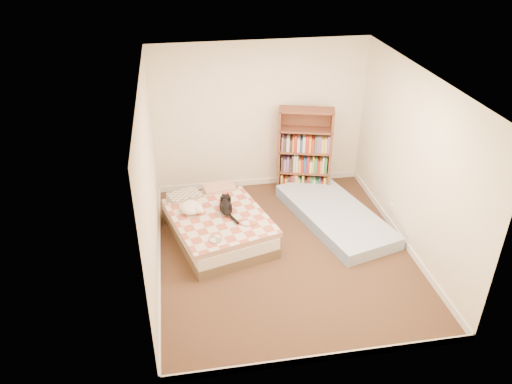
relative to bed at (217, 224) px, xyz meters
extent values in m
cube|color=#48321F|center=(0.89, -0.55, -0.21)|extent=(3.50, 4.00, 0.01)
cube|color=white|center=(0.89, -0.55, 2.29)|extent=(3.50, 4.00, 0.01)
cube|color=silver|center=(0.89, 1.45, 1.04)|extent=(3.50, 0.01, 2.50)
cube|color=silver|center=(0.89, -2.55, 1.04)|extent=(3.50, 0.01, 2.50)
cube|color=silver|center=(-0.86, -0.55, 1.04)|extent=(0.01, 4.00, 2.50)
cube|color=silver|center=(2.64, -0.55, 1.04)|extent=(0.01, 4.00, 2.50)
cube|color=white|center=(0.89, 1.44, -0.16)|extent=(3.50, 0.02, 0.10)
cube|color=white|center=(0.89, -2.54, -0.16)|extent=(3.50, 0.02, 0.10)
cube|color=white|center=(-0.85, -0.55, -0.16)|extent=(0.02, 4.00, 0.10)
cube|color=white|center=(2.63, -0.55, -0.16)|extent=(0.02, 4.00, 0.10)
cube|color=white|center=(2.62, -0.15, 0.09)|extent=(0.03, 0.09, 0.13)
cube|color=brown|center=(0.00, -0.03, -0.13)|extent=(1.63, 1.98, 0.16)
cube|color=silver|center=(0.00, -0.03, 0.03)|extent=(1.59, 1.95, 0.17)
cube|color=#B05741|center=(0.00, -0.03, 0.16)|extent=(1.60, 1.70, 0.09)
cube|color=slate|center=(-0.28, 0.62, 0.19)|extent=(0.54, 0.42, 0.13)
cube|color=#B05741|center=(0.28, 0.62, 0.19)|extent=(0.54, 0.42, 0.13)
cube|color=brown|center=(1.16, 1.13, 0.52)|extent=(0.12, 0.29, 1.47)
cube|color=brown|center=(2.00, 1.13, 0.52)|extent=(0.12, 0.29, 1.47)
cube|color=brown|center=(1.58, 1.27, 0.52)|extent=(0.85, 0.25, 1.47)
cube|color=brown|center=(1.58, 1.13, -0.19)|extent=(0.93, 0.52, 0.03)
cube|color=brown|center=(1.58, 1.13, 0.53)|extent=(0.93, 0.52, 0.03)
cube|color=brown|center=(1.58, 1.13, 1.24)|extent=(0.93, 0.52, 0.03)
cube|color=#7C9ECE|center=(1.83, 0.10, -0.11)|extent=(1.51, 2.32, 0.19)
ellipsoid|color=black|center=(0.13, 0.00, 0.27)|extent=(0.22, 0.44, 0.14)
sphere|color=black|center=(0.13, 0.23, 0.28)|extent=(0.14, 0.14, 0.13)
cone|color=black|center=(0.10, 0.26, 0.34)|extent=(0.05, 0.05, 0.05)
cone|color=black|center=(0.17, 0.26, 0.34)|extent=(0.05, 0.05, 0.05)
cylinder|color=black|center=(0.24, -0.28, 0.24)|extent=(0.06, 0.24, 0.05)
ellipsoid|color=white|center=(-0.36, 0.06, 0.28)|extent=(0.32, 0.35, 0.16)
sphere|color=white|center=(-0.27, -0.05, 0.30)|extent=(0.14, 0.14, 0.13)
sphere|color=white|center=(-0.23, -0.09, 0.29)|extent=(0.06, 0.06, 0.06)
sphere|color=white|center=(-0.50, 0.12, 0.27)|extent=(0.08, 0.08, 0.07)
camera|label=1|loc=(-0.45, -6.11, 4.07)|focal=35.00mm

